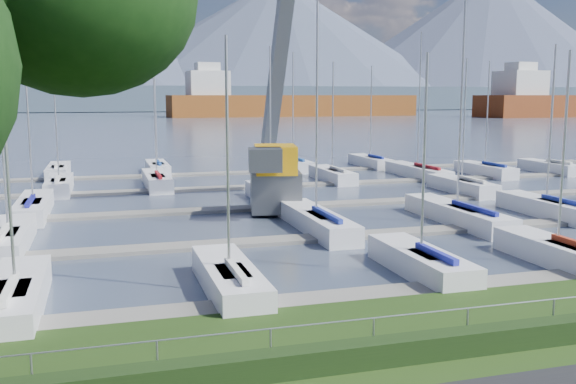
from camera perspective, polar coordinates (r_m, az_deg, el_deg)
name	(u,v)px	position (r m, az deg, el deg)	size (l,w,h in m)	color
water	(120,114)	(276.11, -14.71, 6.68)	(800.00, 540.00, 0.20)	#424C60
hedge	(412,348)	(18.86, 10.94, -13.48)	(80.00, 0.70, 0.70)	black
fence	(406,315)	(18.89, 10.46, -10.67)	(0.04, 0.04, 80.00)	#94979C
foothill	(115,98)	(345.98, -15.11, 8.05)	(900.00, 80.00, 12.00)	#48596A
mountains	(122,32)	(422.62, -14.55, 13.64)	(1190.00, 360.00, 115.00)	#424F60
docks	(230,210)	(43.34, -5.21, -1.56)	(90.00, 41.60, 0.25)	slate
crane	(277,127)	(42.66, -0.98, 5.82)	(4.83, 13.39, 22.35)	#515358
cargo_ship_mid	(283,106)	(241.69, -0.47, 7.68)	(93.72, 20.25, 21.50)	brown
sailboat_fleet	(161,123)	(45.56, -11.24, 5.99)	(75.12, 49.88, 13.72)	white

